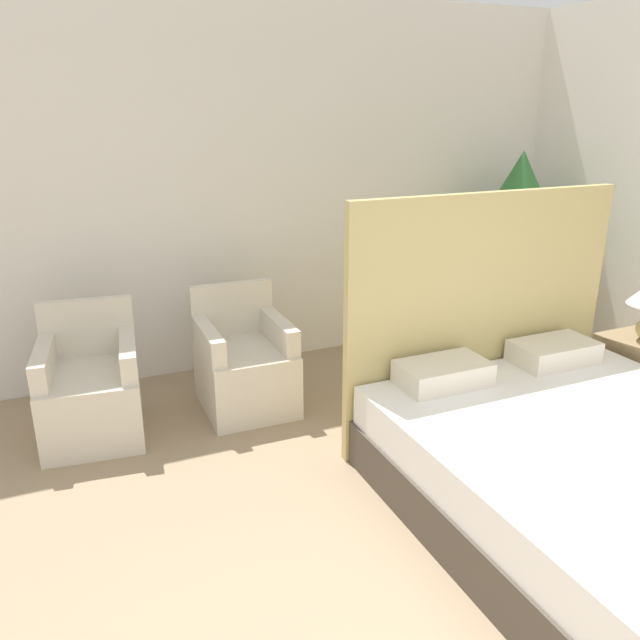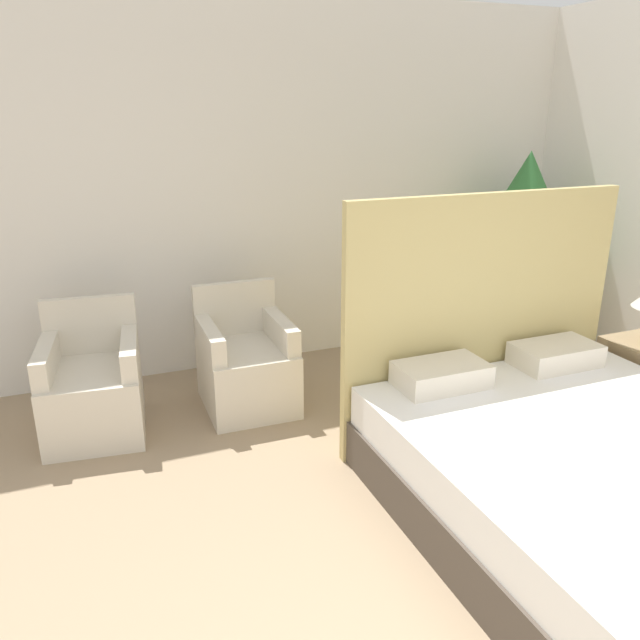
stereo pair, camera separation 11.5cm
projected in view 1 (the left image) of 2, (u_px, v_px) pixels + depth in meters
wall_back at (238, 190)px, 4.92m from camera, size 10.00×0.06×2.90m
bed at (587, 461)px, 3.29m from camera, size 1.92×2.16×1.60m
armchair_near_window_left at (92, 395)px, 4.08m from camera, size 0.69×0.76×0.85m
armchair_near_window_right at (245, 369)px, 4.48m from camera, size 0.62×0.71×0.85m
potted_palm at (517, 220)px, 5.37m from camera, size 1.03×1.03×1.73m
nightstand at (640, 377)px, 4.37m from camera, size 0.46×0.50×0.56m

